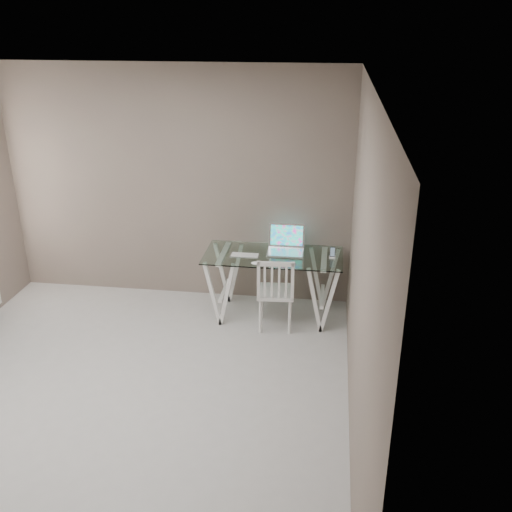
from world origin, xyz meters
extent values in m
plane|color=#B0ADA9|center=(0.00, 0.00, 0.00)|extent=(4.50, 4.50, 0.00)
cube|color=white|center=(0.00, 0.00, 2.70)|extent=(4.00, 4.50, 0.02)
cube|color=#716359|center=(0.00, 2.25, 1.35)|extent=(4.00, 0.02, 2.70)
cube|color=#716359|center=(2.00, 0.00, 1.35)|extent=(0.02, 4.50, 2.70)
cube|color=silver|center=(1.17, 1.80, 0.74)|extent=(1.50, 0.70, 0.01)
cube|color=white|center=(0.62, 1.80, 0.36)|extent=(0.24, 0.62, 0.72)
cube|color=white|center=(1.72, 1.80, 0.36)|extent=(0.24, 0.62, 0.72)
cube|color=silver|center=(1.22, 1.57, 0.41)|extent=(0.41, 0.41, 0.04)
cylinder|color=silver|center=(1.07, 1.40, 0.20)|extent=(0.03, 0.03, 0.40)
cylinder|color=silver|center=(1.39, 1.42, 0.20)|extent=(0.03, 0.03, 0.40)
cylinder|color=silver|center=(1.05, 1.71, 0.20)|extent=(0.03, 0.03, 0.40)
cylinder|color=silver|center=(1.36, 1.73, 0.20)|extent=(0.03, 0.03, 0.40)
cube|color=silver|center=(1.23, 1.39, 0.63)|extent=(0.39, 0.06, 0.43)
cube|color=silver|center=(1.29, 1.87, 0.75)|extent=(0.39, 0.27, 0.02)
cube|color=#19D899|center=(1.29, 2.03, 0.89)|extent=(0.39, 0.06, 0.26)
cube|color=silver|center=(0.86, 1.74, 0.75)|extent=(0.31, 0.13, 0.01)
ellipsoid|color=white|center=(1.02, 1.51, 0.76)|extent=(0.11, 0.06, 0.03)
cube|color=white|center=(1.80, 1.80, 0.75)|extent=(0.07, 0.07, 0.02)
cube|color=black|center=(1.80, 1.81, 0.81)|extent=(0.05, 0.03, 0.11)
camera|label=1|loc=(1.75, -3.88, 3.15)|focal=40.00mm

